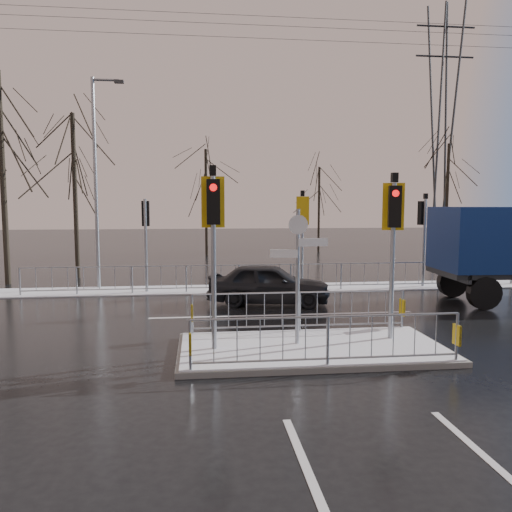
{
  "coord_description": "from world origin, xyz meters",
  "views": [
    {
      "loc": [
        -2.52,
        -10.79,
        3.3
      ],
      "look_at": [
        -0.83,
        3.84,
        1.8
      ],
      "focal_mm": 35.0,
      "sensor_mm": 36.0,
      "label": 1
    }
  ],
  "objects": [
    {
      "name": "tree_near_b",
      "position": [
        -8.0,
        12.5,
        5.15
      ],
      "size": [
        4.0,
        4.0,
        7.55
      ],
      "color": "black",
      "rests_on": "ground"
    },
    {
      "name": "ground",
      "position": [
        0.0,
        0.0,
        0.0
      ],
      "size": [
        120.0,
        120.0,
        0.0
      ],
      "primitive_type": "plane",
      "color": "black",
      "rests_on": "ground"
    },
    {
      "name": "tree_near_a",
      "position": [
        -10.5,
        11.0,
        6.11
      ],
      "size": [
        4.75,
        4.75,
        8.97
      ],
      "color": "black",
      "rests_on": "ground"
    },
    {
      "name": "traffic_island",
      "position": [
        -0.01,
        0.01,
        0.39
      ],
      "size": [
        6.0,
        3.04,
        4.15
      ],
      "color": "#63635E",
      "rests_on": "ground"
    },
    {
      "name": "tree_far_c",
      "position": [
        14.0,
        21.0,
        5.15
      ],
      "size": [
        4.0,
        4.0,
        7.55
      ],
      "color": "black",
      "rests_on": "ground"
    },
    {
      "name": "snow_verge",
      "position": [
        0.0,
        8.6,
        0.02
      ],
      "size": [
        30.0,
        2.0,
        0.04
      ],
      "primitive_type": "cube",
      "color": "white",
      "rests_on": "ground"
    },
    {
      "name": "street_lamp_left",
      "position": [
        -6.43,
        9.5,
        4.49
      ],
      "size": [
        1.25,
        0.18,
        8.2
      ],
      "color": "gray",
      "rests_on": "ground"
    },
    {
      "name": "car_far_lane",
      "position": [
        -0.2,
        5.52,
        0.69
      ],
      "size": [
        4.28,
        2.35,
        1.38
      ],
      "primitive_type": "imported",
      "rotation": [
        0.0,
        0.0,
        1.38
      ],
      "color": "black",
      "rests_on": "ground"
    },
    {
      "name": "pylon_wires",
      "position": [
        16.88,
        30.0,
        11.03
      ],
      "size": [
        70.0,
        2.38,
        19.97
      ],
      "color": "#2D3033",
      "rests_on": "ground"
    },
    {
      "name": "tree_far_b",
      "position": [
        6.0,
        24.0,
        4.18
      ],
      "size": [
        3.25,
        3.25,
        6.14
      ],
      "color": "black",
      "rests_on": "ground"
    },
    {
      "name": "flatbed_truck",
      "position": [
        7.63,
        4.93,
        1.73
      ],
      "size": [
        7.13,
        2.92,
        3.25
      ],
      "color": "black",
      "rests_on": "ground"
    },
    {
      "name": "far_kerb_fixtures",
      "position": [
        0.29,
        8.09,
        1.02
      ],
      "size": [
        18.0,
        0.65,
        3.83
      ],
      "color": "gray",
      "rests_on": "ground"
    },
    {
      "name": "lane_markings",
      "position": [
        0.0,
        -0.33,
        0.0
      ],
      "size": [
        8.0,
        11.38,
        0.01
      ],
      "color": "silver",
      "rests_on": "ground"
    },
    {
      "name": "tree_far_a",
      "position": [
        -2.0,
        22.0,
        4.82
      ],
      "size": [
        3.75,
        3.75,
        7.08
      ],
      "color": "black",
      "rests_on": "ground"
    }
  ]
}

